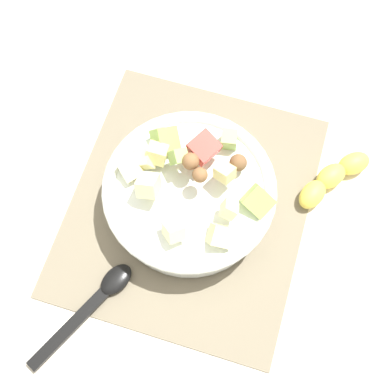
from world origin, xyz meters
The scene contains 5 objects.
ground_plane centered at (0.00, 0.00, 0.00)m, with size 2.40×2.40×0.00m, color silver.
placemat centered at (0.00, 0.00, 0.00)m, with size 0.44×0.38×0.01m, color #756B56.
salad_bowl centered at (0.00, 0.00, 0.05)m, with size 0.27×0.27×0.13m.
serving_spoon centered at (-0.19, 0.09, 0.01)m, with size 0.19×0.11×0.01m.
banana_whole centered at (0.11, -0.21, 0.02)m, with size 0.14×0.11×0.04m.
Camera 1 is at (-0.30, -0.09, 0.82)m, focal length 50.22 mm.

